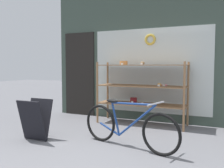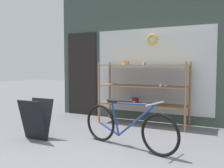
{
  "view_description": "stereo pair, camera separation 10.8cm",
  "coord_description": "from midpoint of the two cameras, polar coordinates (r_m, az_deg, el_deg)",
  "views": [
    {
      "loc": [
        1.78,
        -2.66,
        1.26
      ],
      "look_at": [
        0.06,
        1.07,
        0.96
      ],
      "focal_mm": 40.0,
      "sensor_mm": 36.0,
      "label": 1
    },
    {
      "loc": [
        1.88,
        -2.61,
        1.26
      ],
      "look_at": [
        0.06,
        1.07,
        0.96
      ],
      "focal_mm": 40.0,
      "sensor_mm": 36.0,
      "label": 2
    }
  ],
  "objects": [
    {
      "name": "bicycle",
      "position": [
        3.89,
        4.23,
        -9.63
      ],
      "size": [
        1.7,
        0.57,
        0.74
      ],
      "rotation": [
        0.0,
        0.0,
        -0.24
      ],
      "color": "black",
      "rests_on": "ground_plane"
    },
    {
      "name": "display_case",
      "position": [
        5.38,
        7.55,
        -0.44
      ],
      "size": [
        1.91,
        0.57,
        1.37
      ],
      "color": "#8E6642",
      "rests_on": "ground_plane"
    },
    {
      "name": "storefront_facade",
      "position": [
        5.83,
        7.45,
        7.79
      ],
      "size": [
        4.47,
        0.13,
        3.38
      ],
      "color": "#3D4C42",
      "rests_on": "ground_plane"
    },
    {
      "name": "ground_plane",
      "position": [
        3.45,
        -8.28,
        -17.32
      ],
      "size": [
        30.0,
        30.0,
        0.0
      ],
      "primitive_type": "plane",
      "color": "slate"
    },
    {
      "name": "sandwich_board",
      "position": [
        4.48,
        -16.31,
        -7.74
      ],
      "size": [
        0.47,
        0.38,
        0.68
      ],
      "rotation": [
        0.0,
        0.0,
        0.01
      ],
      "color": "black",
      "rests_on": "ground_plane"
    }
  ]
}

